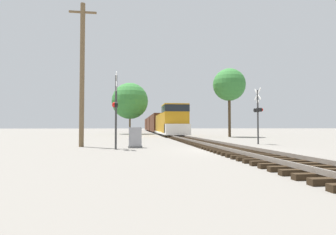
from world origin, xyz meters
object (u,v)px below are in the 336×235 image
relay_cabinet (135,138)px  freight_train (156,124)px  tree_far_right (229,85)px  crossing_signal_near (116,107)px  crossing_signal_far (258,112)px  tree_mid_background (130,101)px  utility_pole (82,73)px

relay_cabinet → freight_train: bearing=83.8°
tree_far_right → relay_cabinet: bearing=-127.0°
crossing_signal_near → relay_cabinet: 2.47m
freight_train → tree_far_right: (7.15, -31.38, 4.79)m
crossing_signal_far → tree_far_right: 15.03m
relay_cabinet → tree_mid_background: 32.43m
tree_far_right → tree_mid_background: bearing=130.2°
relay_cabinet → utility_pole: utility_pole is taller
crossing_signal_far → utility_pole: 13.12m
freight_train → relay_cabinet: size_ratio=51.89×
crossing_signal_near → tree_mid_background: tree_mid_background is taller
crossing_signal_far → tree_mid_background: size_ratio=0.45×
tree_mid_background → utility_pole: bearing=-94.9°
crossing_signal_near → relay_cabinet: crossing_signal_near is taller
crossing_signal_near → tree_far_right: size_ratio=0.50×
freight_train → crossing_signal_near: crossing_signal_near is taller
crossing_signal_near → utility_pole: bearing=-140.0°
freight_train → relay_cabinet: 47.98m
relay_cabinet → tree_far_right: 21.34m
crossing_signal_near → crossing_signal_far: bearing=102.3°
utility_pole → freight_train: bearing=79.4°
relay_cabinet → tree_far_right: tree_far_right is taller
crossing_signal_near → tree_mid_background: bearing=174.2°
relay_cabinet → tree_far_right: size_ratio=0.14×
tree_far_right → tree_mid_background: 20.50m
tree_mid_background → relay_cabinet: bearing=-88.4°
freight_train → tree_mid_background: (-6.06, -15.72, 4.04)m
crossing_signal_far → freight_train: bearing=1.7°
freight_train → crossing_signal_far: crossing_signal_far is taller
relay_cabinet → tree_mid_background: tree_mid_background is taller
tree_mid_background → crossing_signal_far: bearing=-71.0°
relay_cabinet → tree_mid_background: size_ratio=0.14×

